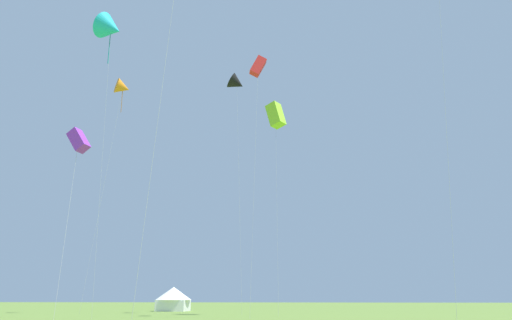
{
  "coord_description": "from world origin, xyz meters",
  "views": [
    {
      "loc": [
        3.85,
        -2.38,
        1.88
      ],
      "look_at": [
        0.0,
        32.0,
        11.48
      ],
      "focal_mm": 34.83,
      "sensor_mm": 36.0,
      "label": 1
    }
  ],
  "objects_px": {
    "kite_lime_box": "(276,115)",
    "kite_orange_delta": "(123,88)",
    "kite_purple_box": "(79,141)",
    "festival_tent_left": "(173,298)",
    "kite_cyan_delta": "(111,28)",
    "kite_black_delta": "(237,83)",
    "kite_red_box": "(258,67)"
  },
  "relations": [
    {
      "from": "kite_orange_delta",
      "to": "kite_purple_box",
      "type": "xyz_separation_m",
      "value": [
        8.85,
        -28.15,
        -16.73
      ]
    },
    {
      "from": "kite_lime_box",
      "to": "festival_tent_left",
      "type": "xyz_separation_m",
      "value": [
        -16.08,
        16.42,
        -20.95
      ]
    },
    {
      "from": "kite_red_box",
      "to": "kite_black_delta",
      "type": "bearing_deg",
      "value": 111.02
    },
    {
      "from": "kite_red_box",
      "to": "festival_tent_left",
      "type": "xyz_separation_m",
      "value": [
        -14.56,
        21.85,
        -24.71
      ]
    },
    {
      "from": "kite_cyan_delta",
      "to": "kite_purple_box",
      "type": "distance_m",
      "value": 23.5
    },
    {
      "from": "kite_cyan_delta",
      "to": "kite_black_delta",
      "type": "relative_size",
      "value": 1.03
    },
    {
      "from": "kite_red_box",
      "to": "kite_cyan_delta",
      "type": "bearing_deg",
      "value": -164.76
    },
    {
      "from": "kite_purple_box",
      "to": "kite_orange_delta",
      "type": "bearing_deg",
      "value": 107.46
    },
    {
      "from": "kite_red_box",
      "to": "kite_lime_box",
      "type": "distance_m",
      "value": 6.77
    },
    {
      "from": "kite_black_delta",
      "to": "festival_tent_left",
      "type": "bearing_deg",
      "value": 132.49
    },
    {
      "from": "kite_orange_delta",
      "to": "kite_cyan_delta",
      "type": "bearing_deg",
      "value": -74.43
    },
    {
      "from": "kite_lime_box",
      "to": "kite_orange_delta",
      "type": "bearing_deg",
      "value": 169.69
    },
    {
      "from": "kite_cyan_delta",
      "to": "kite_lime_box",
      "type": "distance_m",
      "value": 20.83
    },
    {
      "from": "kite_red_box",
      "to": "festival_tent_left",
      "type": "distance_m",
      "value": 36.05
    },
    {
      "from": "kite_black_delta",
      "to": "kite_lime_box",
      "type": "bearing_deg",
      "value": -41.49
    },
    {
      "from": "kite_red_box",
      "to": "kite_purple_box",
      "type": "distance_m",
      "value": 25.9
    },
    {
      "from": "kite_black_delta",
      "to": "kite_red_box",
      "type": "bearing_deg",
      "value": -68.98
    },
    {
      "from": "kite_purple_box",
      "to": "kite_black_delta",
      "type": "distance_m",
      "value": 34.43
    },
    {
      "from": "kite_cyan_delta",
      "to": "kite_orange_delta",
      "type": "distance_m",
      "value": 13.97
    },
    {
      "from": "kite_cyan_delta",
      "to": "kite_black_delta",
      "type": "distance_m",
      "value": 18.55
    },
    {
      "from": "kite_cyan_delta",
      "to": "kite_black_delta",
      "type": "xyz_separation_m",
      "value": [
        11.58,
        14.48,
        -0.54
      ]
    },
    {
      "from": "kite_cyan_delta",
      "to": "kite_lime_box",
      "type": "height_order",
      "value": "kite_cyan_delta"
    },
    {
      "from": "kite_cyan_delta",
      "to": "festival_tent_left",
      "type": "height_order",
      "value": "kite_cyan_delta"
    },
    {
      "from": "kite_orange_delta",
      "to": "kite_black_delta",
      "type": "distance_m",
      "value": 15.36
    },
    {
      "from": "kite_red_box",
      "to": "kite_purple_box",
      "type": "height_order",
      "value": "kite_red_box"
    },
    {
      "from": "kite_orange_delta",
      "to": "kite_black_delta",
      "type": "bearing_deg",
      "value": 3.92
    },
    {
      "from": "festival_tent_left",
      "to": "kite_cyan_delta",
      "type": "bearing_deg",
      "value": -92.11
    },
    {
      "from": "kite_purple_box",
      "to": "kite_black_delta",
      "type": "relative_size",
      "value": 0.43
    },
    {
      "from": "kite_lime_box",
      "to": "kite_cyan_delta",
      "type": "bearing_deg",
      "value": -150.47
    },
    {
      "from": "kite_purple_box",
      "to": "festival_tent_left",
      "type": "distance_m",
      "value": 42.31
    },
    {
      "from": "kite_lime_box",
      "to": "kite_black_delta",
      "type": "bearing_deg",
      "value": 138.51
    },
    {
      "from": "kite_black_delta",
      "to": "festival_tent_left",
      "type": "distance_m",
      "value": 31.68
    }
  ]
}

